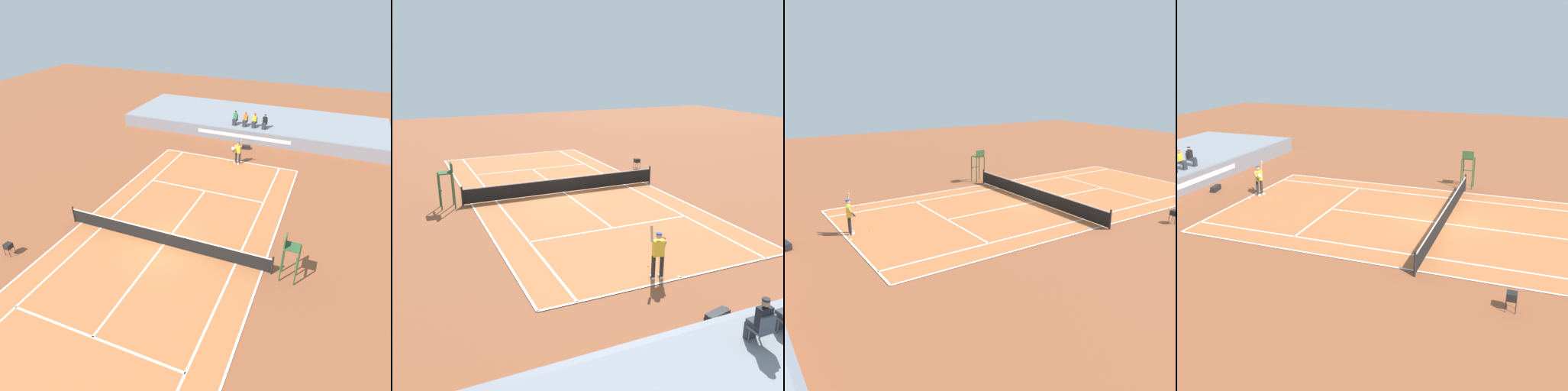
% 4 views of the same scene
% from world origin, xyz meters
% --- Properties ---
extents(ground_plane, '(80.00, 80.00, 0.00)m').
position_xyz_m(ground_plane, '(0.00, 0.00, 0.00)').
color(ground_plane, brown).
extents(court, '(11.08, 23.88, 0.03)m').
position_xyz_m(court, '(0.00, 0.00, 0.01)').
color(court, '#B76638').
rests_on(court, ground).
extents(net, '(11.98, 0.10, 1.07)m').
position_xyz_m(net, '(0.00, 0.00, 0.52)').
color(net, black).
rests_on(net, ground).
extents(tennis_player, '(0.82, 0.61, 2.08)m').
position_xyz_m(tennis_player, '(0.80, 11.53, 0.99)').
color(tennis_player, '#232328').
rests_on(tennis_player, ground).
extents(tennis_ball, '(0.07, 0.07, 0.07)m').
position_xyz_m(tennis_ball, '(0.59, 10.58, 0.03)').
color(tennis_ball, '#D1E533').
rests_on(tennis_ball, ground).
extents(umpire_chair, '(0.77, 0.77, 2.44)m').
position_xyz_m(umpire_chair, '(6.66, 0.00, 1.56)').
color(umpire_chair, '#2D562D').
rests_on(umpire_chair, ground).
extents(equipment_bag, '(0.95, 0.51, 0.32)m').
position_xyz_m(equipment_bag, '(0.61, 14.62, 0.16)').
color(equipment_bag, black).
rests_on(equipment_bag, ground).
extents(ball_hopper, '(0.36, 0.36, 0.70)m').
position_xyz_m(ball_hopper, '(-7.17, -3.75, 0.57)').
color(ball_hopper, black).
rests_on(ball_hopper, ground).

